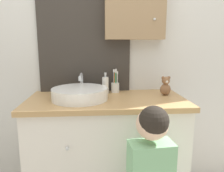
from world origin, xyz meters
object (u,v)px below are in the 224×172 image
object	(u,v)px
toothbrush_holder	(115,86)
soap_dispenser	(105,85)
sink_basin	(80,93)
teddy_bear	(166,86)

from	to	relation	value
toothbrush_holder	soap_dispenser	bearing A→B (deg)	-161.59
sink_basin	toothbrush_holder	distance (m)	0.34
soap_dispenser	teddy_bear	size ratio (longest dim) A/B	1.13
sink_basin	teddy_bear	xyz separation A→B (m)	(0.64, 0.08, 0.03)
toothbrush_holder	teddy_bear	bearing A→B (deg)	-19.68
toothbrush_holder	sink_basin	bearing A→B (deg)	-142.01
sink_basin	soap_dispenser	world-z (taller)	soap_dispenser
sink_basin	toothbrush_holder	size ratio (longest dim) A/B	2.37
toothbrush_holder	teddy_bear	distance (m)	0.40
toothbrush_holder	teddy_bear	size ratio (longest dim) A/B	1.28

